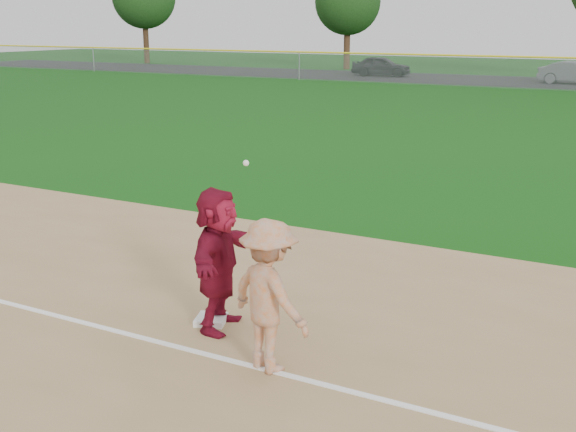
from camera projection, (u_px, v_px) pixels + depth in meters
The scene contains 8 objects.
ground at pixel (236, 332), 9.91m from camera, with size 160.00×160.00×0.00m, color #0F480D.
foul_line at pixel (202, 353), 9.22m from camera, with size 60.00×0.10×0.01m, color white.
first_base at pixel (211, 320), 10.16m from camera, with size 0.41×0.41×0.09m, color white.
base_runner at pixel (218, 259), 9.75m from camera, with size 1.85×0.59×2.00m, color maroon.
car_left at pixel (381, 66), 56.33m from camera, with size 1.83×4.56×1.55m, color black.
car_mid at pixel (574, 73), 49.20m from camera, with size 1.59×4.57×1.50m, color #55575C.
first_base_play at pixel (269, 296), 8.60m from camera, with size 1.38×1.05×2.47m.
tree_1 at pixel (348, 2), 63.49m from camera, with size 5.80×5.80×8.75m.
Camera 1 is at (5.00, -7.69, 4.12)m, focal length 45.00 mm.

